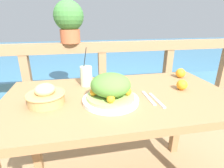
# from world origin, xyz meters

# --- Properties ---
(patio_table) EXTENTS (1.30, 0.70, 0.74)m
(patio_table) POSITION_xyz_m (0.00, 0.00, 0.64)
(patio_table) COLOR #997047
(patio_table) RESTS_ON ground_plane
(railing_fence) EXTENTS (2.80, 0.08, 0.95)m
(railing_fence) POSITION_xyz_m (0.00, 0.72, 0.66)
(railing_fence) COLOR #937551
(railing_fence) RESTS_ON ground_plane
(sea_backdrop) EXTENTS (12.00, 4.00, 0.44)m
(sea_backdrop) POSITION_xyz_m (0.00, 3.22, 0.22)
(sea_backdrop) COLOR teal
(sea_backdrop) RESTS_ON ground_plane
(salad_plate) EXTENTS (0.30, 0.30, 0.15)m
(salad_plate) POSITION_xyz_m (-0.07, -0.07, 0.81)
(salad_plate) COLOR white
(salad_plate) RESTS_ON patio_table
(drink_glass) EXTENTS (0.08, 0.08, 0.24)m
(drink_glass) POSITION_xyz_m (-0.18, 0.19, 0.81)
(drink_glass) COLOR beige
(drink_glass) RESTS_ON patio_table
(bread_basket) EXTENTS (0.20, 0.20, 0.11)m
(bread_basket) POSITION_xyz_m (-0.40, -0.03, 0.79)
(bread_basket) COLOR tan
(bread_basket) RESTS_ON patio_table
(potted_plant) EXTENTS (0.25, 0.25, 0.35)m
(potted_plant) POSITION_xyz_m (-0.27, 0.72, 1.14)
(potted_plant) COLOR #B75B38
(potted_plant) RESTS_ON railing_fence
(fork) EXTENTS (0.02, 0.18, 0.00)m
(fork) POSITION_xyz_m (0.14, -0.07, 0.75)
(fork) COLOR silver
(fork) RESTS_ON patio_table
(knife) EXTENTS (0.02, 0.18, 0.00)m
(knife) POSITION_xyz_m (0.18, -0.11, 0.75)
(knife) COLOR silver
(knife) RESTS_ON patio_table
(orange_near_basket) EXTENTS (0.07, 0.07, 0.07)m
(orange_near_basket) POSITION_xyz_m (0.51, 0.22, 0.78)
(orange_near_basket) COLOR orange
(orange_near_basket) RESTS_ON patio_table
(orange_near_glass) EXTENTS (0.06, 0.06, 0.06)m
(orange_near_glass) POSITION_xyz_m (0.39, 0.01, 0.78)
(orange_near_glass) COLOR orange
(orange_near_glass) RESTS_ON patio_table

